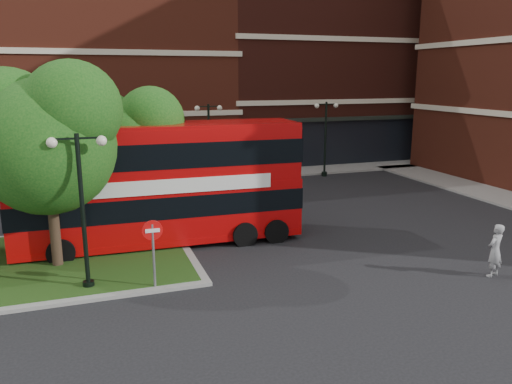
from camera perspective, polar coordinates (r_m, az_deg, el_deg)
name	(u,v)px	position (r m, az deg, el deg)	size (l,w,h in m)	color
ground	(254,271)	(17.70, -0.23, -8.98)	(120.00, 120.00, 0.00)	black
pavement_far	(173,179)	(33.12, -9.47, 1.45)	(44.00, 3.00, 0.12)	slate
terrace_far_left	(39,71)	(39.62, -23.56, 12.56)	(26.00, 12.00, 14.00)	maroon
terrace_far_right	(319,60)	(43.99, 7.21, 14.77)	(18.00, 12.00, 16.00)	#471911
traffic_island	(14,266)	(19.85, -25.97, -7.66)	(12.60, 7.60, 0.15)	gray
tree_island_west	(43,133)	(18.24, -23.21, 6.20)	(5.40, 4.71, 7.21)	#2D2116
tree_island_east	(129,138)	(20.80, -14.29, 6.04)	(4.46, 3.90, 6.29)	#2D2116
lamp_island	(82,204)	(16.18, -19.26, -1.32)	(1.72, 0.36, 5.00)	black
lamp_far_left	(209,139)	(31.13, -5.39, 5.99)	(1.72, 0.36, 5.00)	black
lamp_far_right	(325,135)	(33.90, 7.95, 6.51)	(1.72, 0.36, 5.00)	black
bus	(160,176)	(20.08, -10.93, 1.78)	(11.21, 2.83, 4.26)	#AC0607
woman	(495,250)	(18.76, 25.65, -6.04)	(0.67, 0.44, 1.84)	gray
car_silver	(161,172)	(32.39, -10.78, 2.28)	(1.65, 4.10, 1.40)	#A6A9AD
car_white	(219,167)	(33.12, -4.25, 2.84)	(1.63, 4.66, 1.54)	white
no_entry_sign	(153,241)	(15.94, -11.70, -5.49)	(0.64, 0.08, 2.31)	slate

